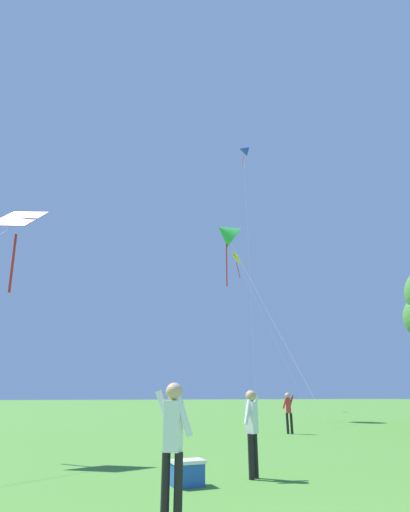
{
  "coord_description": "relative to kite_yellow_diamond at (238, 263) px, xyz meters",
  "views": [
    {
      "loc": [
        -2.46,
        -2.05,
        1.55
      ],
      "look_at": [
        7.22,
        22.14,
        11.06
      ],
      "focal_mm": 27.03,
      "sensor_mm": 36.0,
      "label": 1
    }
  ],
  "objects": [
    {
      "name": "person_far_back",
      "position": [
        -17.48,
        -34.75,
        -16.88
      ],
      "size": [
        0.51,
        0.34,
        1.67
      ],
      "color": "black",
      "rests_on": "ground_plane"
    },
    {
      "name": "kite_yellow_diamond",
      "position": [
        0.0,
        0.0,
        0.0
      ],
      "size": [
        3.69,
        10.34,
        19.57
      ],
      "color": "yellow",
      "rests_on": "ground_plane"
    },
    {
      "name": "kite_purple_streamer",
      "position": [
        -23.1,
        -29.68,
        -11.34
      ],
      "size": [
        3.81,
        6.99,
        7.6
      ],
      "color": "purple",
      "rests_on": "ground_plane"
    },
    {
      "name": "person_in_blue_jacket",
      "position": [
        -11.27,
        -26.68,
        -16.86
      ],
      "size": [
        0.52,
        0.35,
        1.71
      ],
      "color": "black",
      "rests_on": "ground_plane"
    },
    {
      "name": "person_with_spool",
      "position": [
        -19.92,
        -37.05,
        -16.84
      ],
      "size": [
        0.48,
        0.42,
        1.73
      ],
      "color": "black",
      "rests_on": "ground_plane"
    },
    {
      "name": "kite_blue_delta",
      "position": [
        -5.02,
        -12.04,
        8.22
      ],
      "size": [
        3.34,
        5.8,
        26.79
      ],
      "color": "blue",
      "rests_on": "ground_plane"
    },
    {
      "name": "picnic_cooler",
      "position": [
        -18.95,
        -34.91,
        -17.66
      ],
      "size": [
        0.6,
        0.4,
        0.44
      ],
      "color": "#2351B2",
      "rests_on": "ground_plane"
    },
    {
      "name": "kite_green_small",
      "position": [
        -9.16,
        -16.03,
        -3.61
      ],
      "size": [
        2.77,
        10.94,
        15.55
      ],
      "color": "green",
      "rests_on": "ground_plane"
    }
  ]
}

